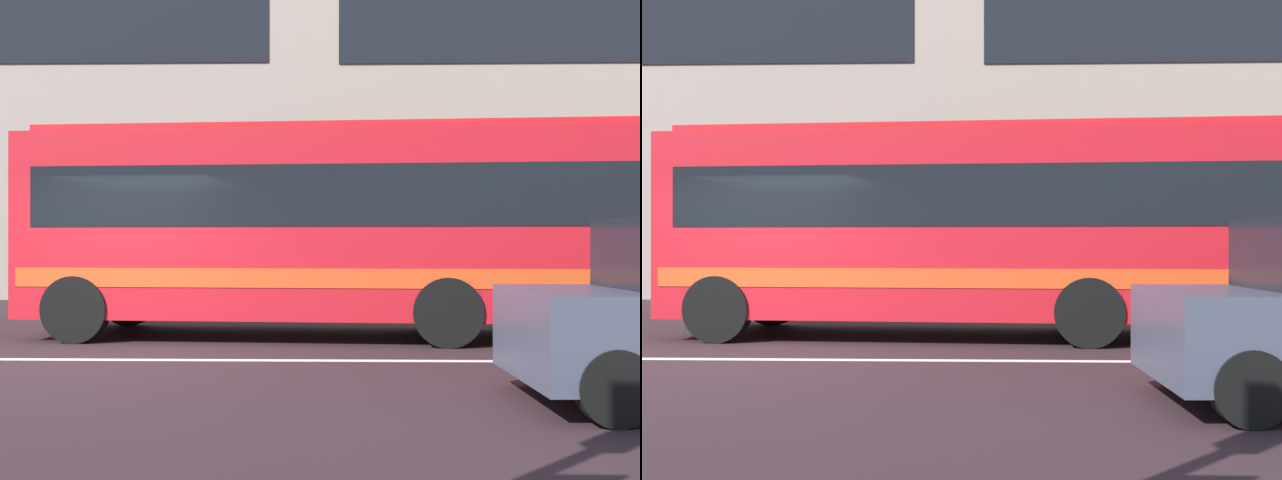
% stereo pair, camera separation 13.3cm
% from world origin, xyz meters
% --- Properties ---
extents(ground_plane, '(160.00, 160.00, 0.00)m').
position_xyz_m(ground_plane, '(0.00, 0.00, 0.00)').
color(ground_plane, '#2F1E24').
extents(lane_centre_line, '(60.00, 0.16, 0.01)m').
position_xyz_m(lane_centre_line, '(0.00, 0.00, 0.00)').
color(lane_centre_line, silver).
rests_on(lane_centre_line, ground_plane).
extents(apartment_block_left, '(20.33, 11.44, 12.75)m').
position_xyz_m(apartment_block_left, '(-7.89, 15.74, 6.37)').
color(apartment_block_left, '#A09084').
rests_on(apartment_block_left, ground_plane).
extents(transit_bus, '(11.69, 3.36, 3.28)m').
position_xyz_m(transit_bus, '(4.20, 2.50, 1.81)').
color(transit_bus, red).
rests_on(transit_bus, ground_plane).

